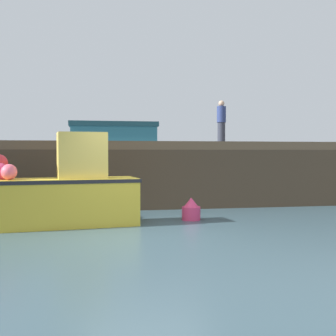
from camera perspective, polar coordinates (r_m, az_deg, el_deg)
ground at (r=8.67m, az=-2.72°, el=-9.40°), size 120.00×160.00×0.10m
pier at (r=15.57m, az=6.61°, el=1.83°), size 14.70×6.13×2.00m
fishing_boat_near_right at (r=10.18m, az=-13.65°, el=-2.97°), size 3.56×1.50×2.12m
dockworker at (r=16.71m, az=6.97°, el=5.95°), size 0.34×0.34×1.63m
warehouse at (r=47.48m, az=-7.14°, el=2.98°), size 9.24×4.66×4.91m
mooring_buoy_foreground at (r=10.86m, az=3.04°, el=-5.47°), size 0.46×0.46×0.56m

